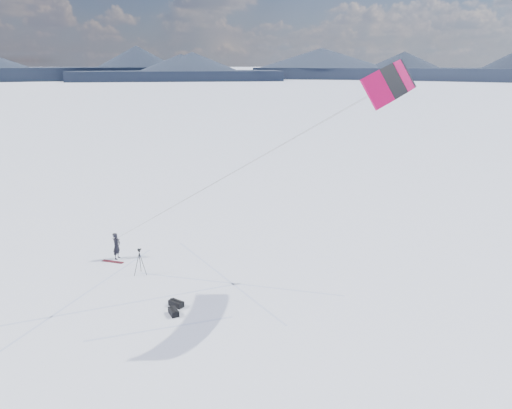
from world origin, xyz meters
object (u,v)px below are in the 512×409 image
Objects in this scene: tripod at (140,258)px; snowboard at (113,262)px; snowkiter at (118,258)px; gear_bag_b at (174,312)px; gear_bag_a at (176,303)px.

snowboard is at bearing 160.28° from tripod.
snowkiter is 1.19× the size of snowboard.
tripod is at bearing -124.80° from snowkiter.
gear_bag_b is (4.63, -2.76, -0.85)m from tripod.
gear_bag_b is (7.35, -3.27, 0.13)m from snowboard.
gear_bag_a is 0.98× the size of gear_bag_b.
snowkiter is 8.41m from gear_bag_b.
gear_bag_b is (0.43, -0.73, -0.00)m from gear_bag_a.
snowkiter is 2.08× the size of gear_bag_a.
gear_bag_a is at bearing 154.51° from gear_bag_b.
snowkiter is at bearing -172.72° from gear_bag_b.
tripod is 1.91× the size of gear_bag_b.
snowkiter is at bearing 150.67° from tripod.
snowboard is 7.38m from gear_bag_a.
snowboard is 1.75× the size of gear_bag_a.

